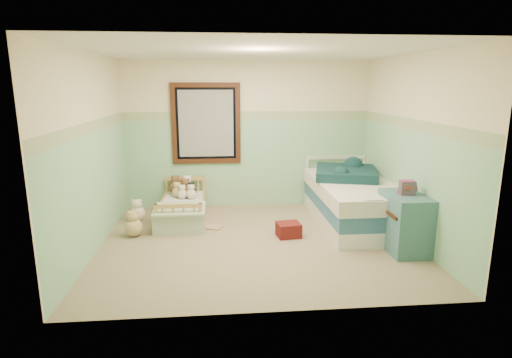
{
  "coord_description": "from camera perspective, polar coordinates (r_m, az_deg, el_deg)",
  "views": [
    {
      "loc": [
        -0.49,
        -5.3,
        2.1
      ],
      "look_at": [
        0.02,
        0.35,
        0.8
      ],
      "focal_mm": 29.04,
      "sensor_mm": 36.0,
      "label": 1
    }
  ],
  "objects": [
    {
      "name": "extra_plush_1",
      "position": [
        6.9,
        -9.63,
        -1.54
      ],
      "size": [
        0.2,
        0.2,
        0.2
      ],
      "primitive_type": "sphere",
      "color": "brown",
      "rests_on": "toddler_mattress"
    },
    {
      "name": "red_pillow",
      "position": [
        5.88,
        4.51,
        -6.99
      ],
      "size": [
        0.35,
        0.32,
        0.2
      ],
      "primitive_type": "cube",
      "rotation": [
        0.0,
        0.0,
        0.13
      ],
      "color": "#7F0604",
      "rests_on": "floor"
    },
    {
      "name": "wall_back",
      "position": [
        7.16,
        -1.2,
        6.1
      ],
      "size": [
        4.2,
        0.04,
        2.5
      ],
      "primitive_type": "cube",
      "color": "beige",
      "rests_on": "floor"
    },
    {
      "name": "border_strip",
      "position": [
        7.12,
        -1.21,
        8.69
      ],
      "size": [
        4.2,
        0.01,
        0.15
      ],
      "primitive_type": "cube",
      "color": "#5B855F",
      "rests_on": "wall_back"
    },
    {
      "name": "toddler_mattress",
      "position": [
        6.64,
        -10.1,
        -3.59
      ],
      "size": [
        0.63,
        1.31,
        0.12
      ],
      "primitive_type": "cube",
      "color": "white",
      "rests_on": "toddler_bed_frame"
    },
    {
      "name": "wall_right",
      "position": [
        5.96,
        20.73,
        3.89
      ],
      "size": [
        0.04,
        3.6,
        2.5
      ],
      "primitive_type": "cube",
      "color": "beige",
      "rests_on": "floor"
    },
    {
      "name": "window_frame",
      "position": [
        7.09,
        -6.89,
        7.57
      ],
      "size": [
        1.16,
        0.06,
        1.36
      ],
      "primitive_type": "cube",
      "color": "black",
      "rests_on": "wall_back"
    },
    {
      "name": "plush_floor_cream",
      "position": [
        6.76,
        -16.03,
        -4.64
      ],
      "size": [
        0.24,
        0.24,
        0.24
      ],
      "primitive_type": "sphere",
      "color": "beige",
      "rests_on": "floor"
    },
    {
      "name": "wainscot_mint",
      "position": [
        7.23,
        -1.18,
        2.15
      ],
      "size": [
        4.2,
        0.01,
        1.5
      ],
      "primitive_type": "cube",
      "color": "#8DC295",
      "rests_on": "floor"
    },
    {
      "name": "teal_blanket",
      "position": [
        6.7,
        12.25,
        0.82
      ],
      "size": [
        1.13,
        1.17,
        0.14
      ],
      "primitive_type": "cube",
      "rotation": [
        0.0,
        0.0,
        -0.26
      ],
      "color": "#0B2C2F",
      "rests_on": "twin_mattress"
    },
    {
      "name": "toddler_bed_frame",
      "position": [
        6.68,
        -10.05,
        -4.8
      ],
      "size": [
        0.68,
        1.37,
        0.18
      ],
      "primitive_type": "cube",
      "color": "tan",
      "rests_on": "floor"
    },
    {
      "name": "extra_plush_0",
      "position": [
        6.74,
        -8.91,
        -2.05
      ],
      "size": [
        0.16,
        0.16,
        0.16
      ],
      "primitive_type": "sphere",
      "color": "beige",
      "rests_on": "toddler_mattress"
    },
    {
      "name": "ceiling",
      "position": [
        5.34,
        0.15,
        17.34
      ],
      "size": [
        4.2,
        3.6,
        0.02
      ],
      "primitive_type": "cube",
      "color": "silver",
      "rests_on": "wall_back"
    },
    {
      "name": "patchwork_quilt",
      "position": [
        6.21,
        -10.45,
        -4.03
      ],
      "size": [
        0.74,
        0.68,
        0.03
      ],
      "primitive_type": "cube",
      "color": "#83AECC",
      "rests_on": "toddler_mattress"
    },
    {
      "name": "window_blinds",
      "position": [
        7.1,
        -6.89,
        7.58
      ],
      "size": [
        0.92,
        0.01,
        1.12
      ],
      "primitive_type": "cube",
      "color": "#B1B1A9",
      "rests_on": "window_frame"
    },
    {
      "name": "twin_boxspring",
      "position": [
        6.53,
        13.28,
        -3.15
      ],
      "size": [
        1.07,
        2.14,
        0.22
      ],
      "primitive_type": "cube",
      "color": "navy",
      "rests_on": "twin_bed_frame"
    },
    {
      "name": "wall_left",
      "position": [
        5.6,
        -21.83,
        3.27
      ],
      "size": [
        0.04,
        3.6,
        2.5
      ],
      "primitive_type": "cube",
      "color": "beige",
      "rests_on": "floor"
    },
    {
      "name": "book_stack",
      "position": [
        5.54,
        20.11,
        -1.12
      ],
      "size": [
        0.2,
        0.16,
        0.18
      ],
      "primitive_type": "cube",
      "rotation": [
        0.0,
        0.0,
        -0.13
      ],
      "color": "brown",
      "rests_on": "dresser"
    },
    {
      "name": "twin_bed_frame",
      "position": [
        6.59,
        13.18,
        -4.99
      ],
      "size": [
        1.07,
        2.14,
        0.22
      ],
      "primitive_type": "cube",
      "color": "white",
      "rests_on": "floor"
    },
    {
      "name": "floor_book",
      "position": [
        6.27,
        -6.0,
        -6.61
      ],
      "size": [
        0.33,
        0.3,
        0.02
      ],
      "primitive_type": "cube",
      "rotation": [
        0.0,
        0.0,
        -0.39
      ],
      "color": "#F4AB1D",
      "rests_on": "floor"
    },
    {
      "name": "plush_bed_brown",
      "position": [
        7.09,
        -11.03,
        -1.16
      ],
      "size": [
        0.22,
        0.22,
        0.22
      ],
      "primitive_type": "sphere",
      "color": "brown",
      "rests_on": "toddler_mattress"
    },
    {
      "name": "plush_bed_dark",
      "position": [
        6.86,
        -8.88,
        -1.76
      ],
      "size": [
        0.17,
        0.17,
        0.17
      ],
      "primitive_type": "sphere",
      "color": "black",
      "rests_on": "toddler_mattress"
    },
    {
      "name": "extra_plush_2",
      "position": [
        7.09,
        -9.6,
        -1.19
      ],
      "size": [
        0.2,
        0.2,
        0.2
      ],
      "primitive_type": "sphere",
      "color": "tan",
      "rests_on": "toddler_mattress"
    },
    {
      "name": "floor",
      "position": [
        5.72,
        0.13,
        -8.71
      ],
      "size": [
        4.2,
        3.6,
        0.02
      ],
      "primitive_type": "cube",
      "color": "#897054",
      "rests_on": "ground"
    },
    {
      "name": "wall_front",
      "position": [
        3.63,
        2.78,
        -0.6
      ],
      "size": [
        4.2,
        0.04,
        2.5
      ],
      "primitive_type": "cube",
      "color": "beige",
      "rests_on": "floor"
    },
    {
      "name": "plush_floor_tan",
      "position": [
        6.12,
        -16.48,
        -6.43
      ],
      "size": [
        0.25,
        0.25,
        0.25
      ],
      "primitive_type": "sphere",
      "color": "tan",
      "rests_on": "floor"
    },
    {
      "name": "extra_plush_3",
      "position": [
        6.77,
        -10.12,
        -2.04
      ],
      "size": [
        0.16,
        0.16,
        0.16
      ],
      "primitive_type": "sphere",
      "color": "beige",
      "rests_on": "toddler_mattress"
    },
    {
      "name": "plush_bed_tan",
      "position": [
        6.88,
        -10.79,
        -1.77
      ],
      "size": [
        0.17,
        0.17,
        0.17
      ],
      "primitive_type": "sphere",
      "color": "tan",
      "rests_on": "toddler_mattress"
    },
    {
      "name": "plush_bed_white",
      "position": [
        7.07,
        -9.42,
        -1.15
      ],
      "size": [
        0.21,
        0.21,
        0.21
      ],
      "primitive_type": "sphere",
      "color": "white",
      "rests_on": "toddler_mattress"
    },
    {
      "name": "dresser",
      "position": [
        5.66,
        19.78,
        -5.66
      ],
      "size": [
        0.46,
        0.74,
        0.74
      ],
      "primitive_type": "cube",
      "color": "#38616C",
      "rests_on": "floor"
    },
    {
      "name": "twin_mattress",
      "position": [
        6.47,
        13.38,
        -1.28
      ],
      "size": [
        1.12,
        2.19,
        0.22
      ],
      "primitive_type": "cube",
      "color": "silver",
      "rests_on": "twin_boxspring"
    }
  ]
}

